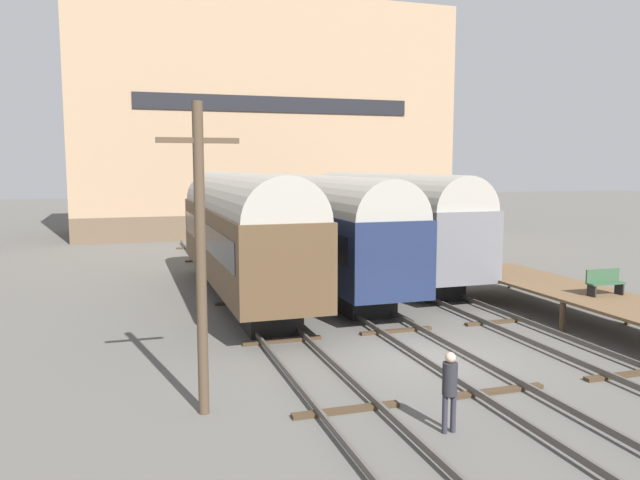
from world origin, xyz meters
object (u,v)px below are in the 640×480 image
Objects in this scene: train_car_brown at (241,228)px; train_car_navy at (320,224)px; train_car_grey at (385,218)px; utility_pole at (201,255)px; bench at (604,281)px; person_worker at (450,384)px.

train_car_navy is (4.02, 1.71, -0.08)m from train_car_brown.
train_car_grey is at bearing 23.07° from train_car_brown.
train_car_navy is 2.41× the size of utility_pole.
train_car_grey reaches higher than bench.
person_worker is at bearing -147.18° from bench.
utility_pole is (-14.40, -3.52, 2.06)m from bench.
train_car_navy is 9.63× the size of person_worker.
train_car_grey is 1.05× the size of train_car_brown.
train_car_navy reaches higher than person_worker.
person_worker is 6.10m from utility_pole.
train_car_navy is (-4.02, -1.71, -0.05)m from train_car_grey.
train_car_navy is at bearing 23.03° from train_car_brown.
bench is 0.20× the size of utility_pole.
train_car_brown is 0.92× the size of train_car_navy.
person_worker is (-9.56, -6.17, -0.56)m from bench.
person_worker is (-6.34, -17.97, -1.94)m from train_car_grey.
train_car_grey is 12.31m from bench.
train_car_brown is 8.87× the size of person_worker.
utility_pole is (-11.17, -15.33, 0.68)m from train_car_grey.
train_car_navy is 12.49m from bench.
person_worker is (1.70, -14.55, -1.97)m from train_car_brown.
utility_pole reaches higher than train_car_grey.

